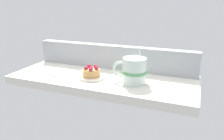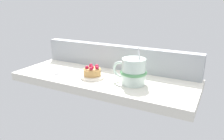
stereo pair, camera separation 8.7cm
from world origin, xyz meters
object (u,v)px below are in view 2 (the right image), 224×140
object	(u,v)px
raspberry_tart	(92,71)
dessert_plate	(92,76)
dessert_fork	(50,70)
coffee_mug	(133,71)

from	to	relation	value
raspberry_tart	dessert_plate	bearing A→B (deg)	-104.87
dessert_plate	dessert_fork	distance (cm)	22.86
coffee_mug	dessert_fork	bearing A→B (deg)	-177.07
dessert_plate	dessert_fork	bearing A→B (deg)	-177.95
dessert_fork	dessert_plate	bearing A→B (deg)	2.05
raspberry_tart	coffee_mug	size ratio (longest dim) A/B	0.50
dessert_plate	raspberry_tart	bearing A→B (deg)	75.13
coffee_mug	dessert_fork	xyz separation A→B (cm)	(-40.56, -2.08, -4.73)
coffee_mug	dessert_plate	bearing A→B (deg)	-175.94
dessert_plate	raspberry_tart	world-z (taller)	raspberry_tart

